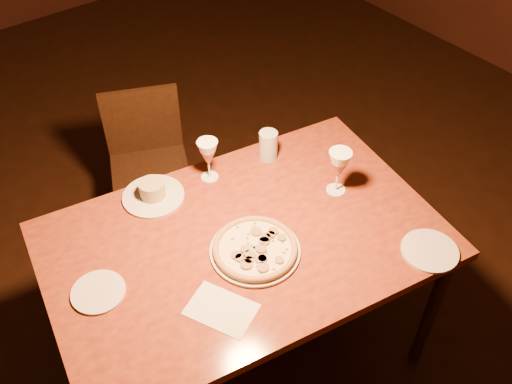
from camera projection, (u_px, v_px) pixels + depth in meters
floor at (223, 332)px, 2.66m from camera, size 7.00×7.00×0.00m
dining_table at (244, 249)px, 2.12m from camera, size 1.55×1.14×0.76m
chair_far at (149, 160)px, 2.87m from camera, size 0.50×0.50×0.79m
pizza_plate at (255, 249)px, 2.01m from camera, size 0.32×0.32×0.04m
ramekin_saucer at (153, 193)px, 2.21m from camera, size 0.24×0.24×0.08m
wine_glass_far at (209, 160)px, 2.25m from camera, size 0.08×0.08×0.18m
wine_glass_right at (338, 172)px, 2.19m from camera, size 0.09×0.09×0.20m
water_tumbler at (268, 145)px, 2.36m from camera, size 0.08×0.08×0.13m
side_plate_left at (98, 292)px, 1.90m from camera, size 0.18×0.18×0.01m
side_plate_near at (430, 251)px, 2.02m from camera, size 0.20×0.20×0.01m
menu_card at (221, 309)px, 1.85m from camera, size 0.23×0.26×0.00m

